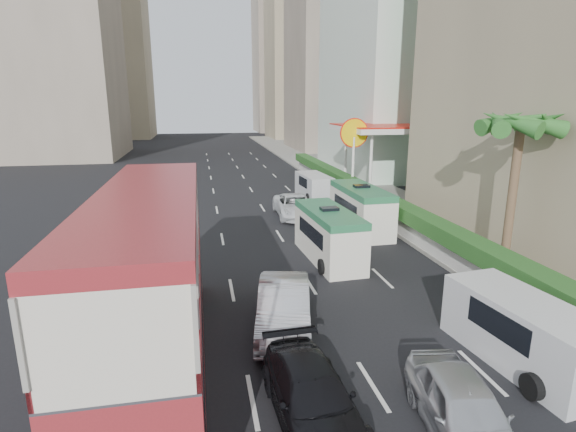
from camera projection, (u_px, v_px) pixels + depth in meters
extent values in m
plane|color=black|center=(361.00, 345.00, 13.86)|extent=(200.00, 200.00, 0.00)
cube|color=maroon|center=(153.00, 284.00, 12.11)|extent=(2.50, 11.00, 5.06)
imported|color=#BABCC1|center=(284.00, 328.00, 14.91)|extent=(2.56, 4.97, 1.56)
imported|color=black|center=(312.00, 420.00, 10.60)|extent=(2.04, 4.52, 1.28)
imported|color=silver|center=(295.00, 216.00, 29.48)|extent=(2.46, 5.13, 1.41)
cube|color=silver|center=(329.00, 235.00, 21.17)|extent=(2.13, 5.53, 2.41)
cube|color=silver|center=(361.00, 209.00, 25.97)|extent=(2.01, 5.81, 2.56)
cube|color=silver|center=(523.00, 332.00, 12.75)|extent=(2.44, 4.96, 1.91)
cube|color=silver|center=(314.00, 186.00, 35.11)|extent=(2.11, 4.66, 1.82)
cube|color=#99968C|center=(359.00, 187.00, 39.30)|extent=(6.00, 120.00, 0.18)
cube|color=silver|center=(377.00, 211.00, 28.17)|extent=(0.30, 44.00, 1.00)
cube|color=#2D6626|center=(378.00, 197.00, 27.96)|extent=(1.10, 44.00, 0.70)
cylinder|color=brown|center=(511.00, 201.00, 18.29)|extent=(0.36, 0.36, 6.40)
cube|color=silver|center=(380.00, 159.00, 36.93)|extent=(6.50, 8.00, 5.50)
cube|color=tan|center=(303.00, 26.00, 89.60)|extent=(14.00, 14.00, 44.00)
cube|color=gray|center=(283.00, 49.00, 111.01)|extent=(14.00, 14.00, 40.00)
cube|color=tan|center=(104.00, 21.00, 89.64)|extent=(16.00, 16.00, 46.00)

